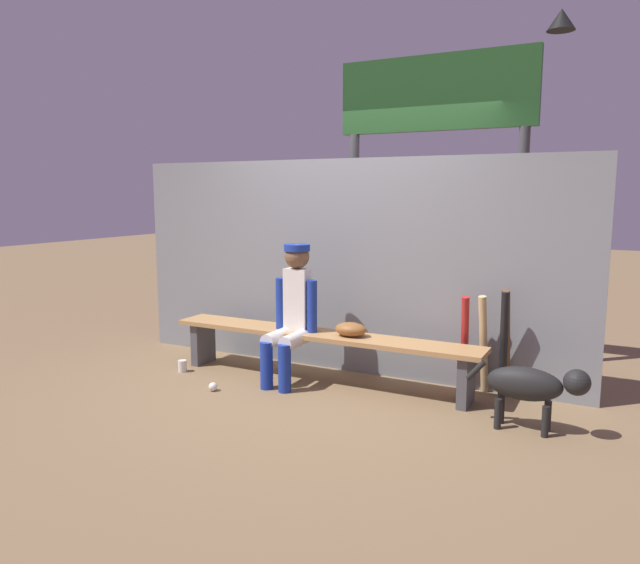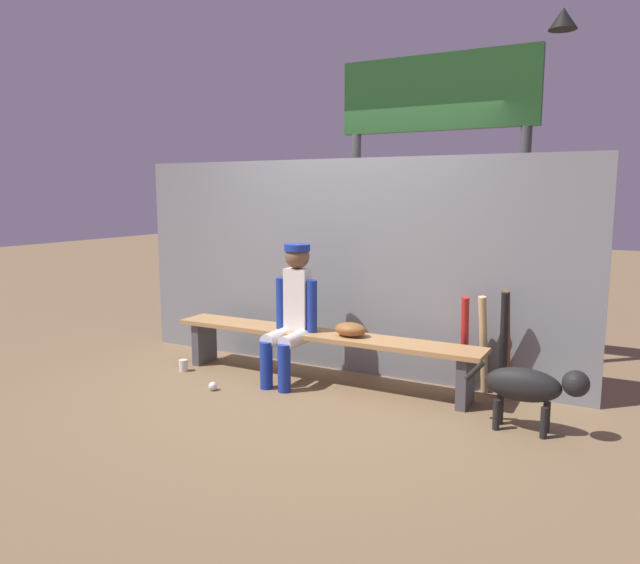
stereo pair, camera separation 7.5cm
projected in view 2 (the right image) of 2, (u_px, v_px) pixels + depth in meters
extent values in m
plane|color=brown|center=(320.00, 382.00, 5.34)|extent=(30.00, 30.00, 0.00)
cube|color=gray|center=(342.00, 266.00, 5.57)|extent=(4.50, 0.03, 1.98)
cube|color=#AD7F4C|center=(320.00, 335.00, 5.28)|extent=(2.90, 0.36, 0.04)
cube|color=#4C4C51|center=(204.00, 342.00, 5.92)|extent=(0.08, 0.29, 0.41)
cube|color=#4C4C51|center=(465.00, 381.00, 4.70)|extent=(0.08, 0.29, 0.41)
cube|color=silver|center=(297.00, 299.00, 5.34)|extent=(0.22, 0.13, 0.55)
sphere|color=brown|center=(297.00, 256.00, 5.29)|extent=(0.22, 0.22, 0.22)
cylinder|color=#193399|center=(297.00, 248.00, 5.27)|extent=(0.23, 0.23, 0.06)
cylinder|color=silver|center=(278.00, 337.00, 5.27)|extent=(0.13, 0.38, 0.13)
cylinder|color=#193399|center=(266.00, 365.00, 5.13)|extent=(0.11, 0.11, 0.41)
cylinder|color=#193399|center=(281.00, 304.00, 5.41)|extent=(0.09, 0.09, 0.47)
cylinder|color=silver|center=(296.00, 340.00, 5.18)|extent=(0.13, 0.38, 0.13)
cylinder|color=#193399|center=(284.00, 368.00, 5.05)|extent=(0.11, 0.11, 0.41)
cylinder|color=#193399|center=(312.00, 307.00, 5.26)|extent=(0.09, 0.09, 0.47)
ellipsoid|color=brown|center=(351.00, 329.00, 5.13)|extent=(0.28, 0.20, 0.12)
cylinder|color=#B22323|center=(465.00, 344.00, 4.99)|extent=(0.11, 0.25, 0.84)
cylinder|color=tan|center=(484.00, 345.00, 4.94)|extent=(0.09, 0.23, 0.85)
cylinder|color=black|center=(504.00, 345.00, 4.83)|extent=(0.10, 0.23, 0.91)
cylinder|color=brown|center=(506.00, 344.00, 4.85)|extent=(0.07, 0.26, 0.91)
sphere|color=white|center=(213.00, 386.00, 5.10)|extent=(0.07, 0.07, 0.07)
cylinder|color=silver|center=(183.00, 365.00, 5.65)|extent=(0.08, 0.08, 0.11)
cylinder|color=red|center=(312.00, 325.00, 5.33)|extent=(0.08, 0.08, 0.11)
cylinder|color=#3F3F42|center=(355.00, 244.00, 6.36)|extent=(0.10, 0.10, 2.26)
cylinder|color=#3F3F42|center=(521.00, 251.00, 5.57)|extent=(0.10, 0.10, 2.26)
cube|color=#1E471E|center=(437.00, 93.00, 5.75)|extent=(1.93, 0.08, 0.71)
cone|color=black|center=(563.00, 18.00, 5.06)|extent=(0.24, 0.24, 0.18)
ellipsoid|color=black|center=(523.00, 385.00, 4.19)|extent=(0.52, 0.20, 0.24)
sphere|color=black|center=(576.00, 384.00, 4.02)|extent=(0.18, 0.18, 0.18)
cylinder|color=black|center=(474.00, 371.00, 4.34)|extent=(0.15, 0.04, 0.16)
cylinder|color=black|center=(546.00, 417.00, 4.20)|extent=(0.05, 0.05, 0.22)
cylinder|color=black|center=(544.00, 423.00, 4.10)|extent=(0.05, 0.05, 0.22)
cylinder|color=black|center=(500.00, 409.00, 4.35)|extent=(0.05, 0.05, 0.22)
cylinder|color=black|center=(496.00, 415.00, 4.25)|extent=(0.05, 0.05, 0.22)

